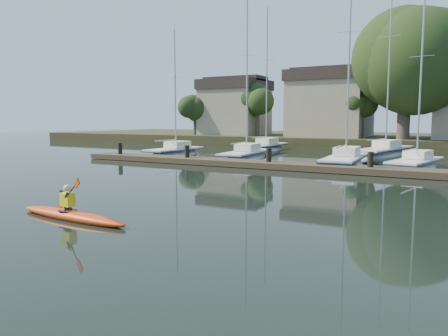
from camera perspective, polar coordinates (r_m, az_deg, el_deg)
The scene contains 10 objects.
ground at distance 13.27m, azimuth -6.52°, elevation -6.65°, with size 160.00×160.00×0.00m, color black.
kayak at distance 13.94m, azimuth -19.38°, elevation -5.60°, with size 4.55×1.09×1.45m.
dock at distance 25.77m, azimuth 11.98°, elevation 0.11°, with size 34.00×2.00×1.80m.
sailboat_0 at distance 36.00m, azimuth -6.47°, elevation 1.37°, with size 2.21×7.21×11.34m.
sailboat_1 at distance 32.54m, azimuth 2.80°, elevation 0.87°, with size 2.72×8.17×13.12m.
sailboat_2 at distance 29.20m, azimuth 15.52°, elevation -0.01°, with size 2.65×8.89×14.51m.
sailboat_3 at distance 28.86m, azimuth 23.69°, elevation -0.38°, with size 3.18×7.42×11.60m.
sailboat_5 at distance 41.34m, azimuth 5.37°, elevation 2.05°, with size 2.10×8.74×14.44m.
sailboat_6 at distance 38.04m, azimuth 20.16°, elevation 1.28°, with size 4.10×10.51×16.36m.
shore at distance 51.11m, azimuth 22.71°, elevation 6.24°, with size 90.00×25.25×12.75m.
Camera 1 is at (7.59, -10.47, 3.01)m, focal length 35.00 mm.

